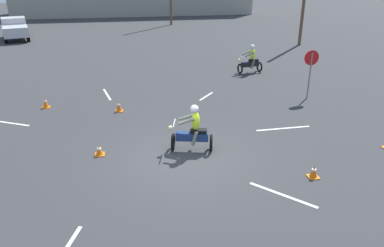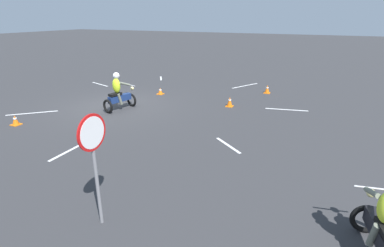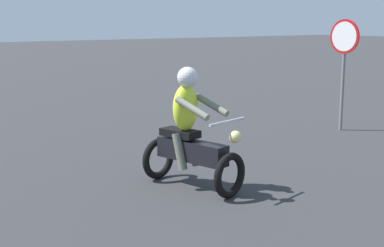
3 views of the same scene
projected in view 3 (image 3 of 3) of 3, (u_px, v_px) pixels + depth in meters
name	position (u px, v px, depth m)	size (l,w,h in m)	color
motorcycle_rider_background	(190.00, 136.00, 7.25)	(1.55, 0.89, 1.66)	black
stop_sign	(344.00, 52.00, 10.95)	(0.70, 0.08, 2.30)	slate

